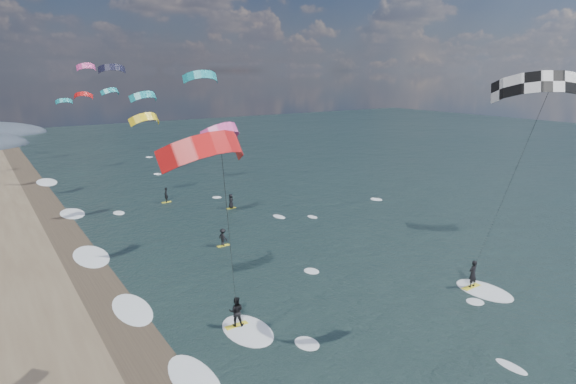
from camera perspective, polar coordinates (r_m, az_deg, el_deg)
ground at (r=27.27m, az=16.86°, el=-19.50°), size 260.00×260.00×0.00m
wet_sand_strip at (r=28.81m, az=-17.08°, el=-17.53°), size 3.00×240.00×0.00m
kitesurfer_near_a at (r=28.55m, az=27.34°, el=6.73°), size 8.04×9.74×15.34m
kitesurfer_near_b at (r=22.09m, az=-7.02°, el=-2.38°), size 7.25×8.69×13.17m
far_kitesurfers at (r=49.49m, az=-9.16°, el=-2.47°), size 7.05×17.52×1.77m
bg_kite_field at (r=69.72m, az=-18.38°, el=10.78°), size 12.45×73.14×9.29m
shoreline_surf at (r=33.11m, az=-17.49°, el=-13.18°), size 2.40×79.40×0.11m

